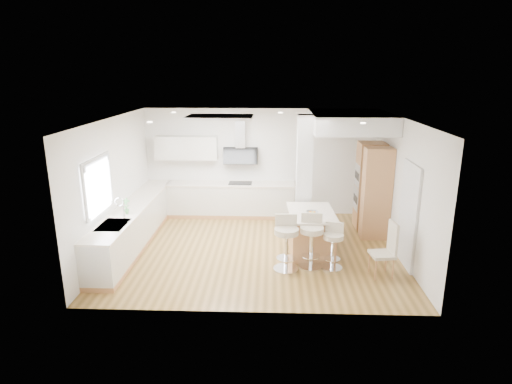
{
  "coord_description": "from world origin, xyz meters",
  "views": [
    {
      "loc": [
        0.32,
        -8.54,
        3.72
      ],
      "look_at": [
        -0.02,
        0.4,
        1.18
      ],
      "focal_mm": 30.0,
      "sensor_mm": 36.0,
      "label": 1
    }
  ],
  "objects_px": {
    "bar_stool_a": "(286,240)",
    "bar_stool_c": "(333,244)",
    "bar_stool_b": "(311,238)",
    "dining_chair": "(387,247)",
    "peninsula": "(311,231)"
  },
  "relations": [
    {
      "from": "bar_stool_b",
      "to": "bar_stool_c",
      "type": "bearing_deg",
      "value": -4.97
    },
    {
      "from": "bar_stool_c",
      "to": "dining_chair",
      "type": "distance_m",
      "value": 1.0
    },
    {
      "from": "bar_stool_a",
      "to": "bar_stool_c",
      "type": "distance_m",
      "value": 0.92
    },
    {
      "from": "bar_stool_b",
      "to": "dining_chair",
      "type": "xyz_separation_m",
      "value": [
        1.37,
        -0.33,
        -0.03
      ]
    },
    {
      "from": "bar_stool_a",
      "to": "bar_stool_c",
      "type": "bearing_deg",
      "value": 3.0
    },
    {
      "from": "bar_stool_a",
      "to": "peninsula",
      "type": "bearing_deg",
      "value": 56.44
    },
    {
      "from": "bar_stool_b",
      "to": "dining_chair",
      "type": "height_order",
      "value": "same"
    },
    {
      "from": "bar_stool_a",
      "to": "bar_stool_b",
      "type": "bearing_deg",
      "value": 13.07
    },
    {
      "from": "bar_stool_b",
      "to": "dining_chair",
      "type": "bearing_deg",
      "value": -11.79
    },
    {
      "from": "bar_stool_b",
      "to": "bar_stool_a",
      "type": "bearing_deg",
      "value": -162.52
    },
    {
      "from": "peninsula",
      "to": "bar_stool_b",
      "type": "xyz_separation_m",
      "value": [
        -0.06,
        -0.78,
        0.16
      ]
    },
    {
      "from": "bar_stool_c",
      "to": "dining_chair",
      "type": "bearing_deg",
      "value": -3.44
    },
    {
      "from": "peninsula",
      "to": "bar_stool_b",
      "type": "relative_size",
      "value": 1.38
    },
    {
      "from": "bar_stool_a",
      "to": "bar_stool_c",
      "type": "height_order",
      "value": "bar_stool_a"
    },
    {
      "from": "peninsula",
      "to": "bar_stool_b",
      "type": "distance_m",
      "value": 0.8
    }
  ]
}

